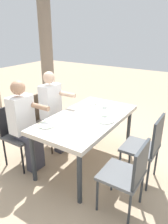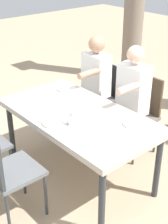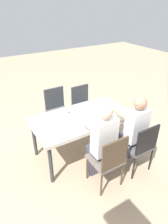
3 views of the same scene
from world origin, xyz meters
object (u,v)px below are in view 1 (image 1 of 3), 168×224
(stone_column_far, at_px, (46,44))
(dining_table, at_px, (87,121))
(chair_west_north, at_px, (18,131))
(chair_west_south, at_px, (128,173))
(wine_glass_1, at_px, (104,108))
(chair_mid_south, at_px, (147,145))
(plate_0, at_px, (47,125))
(diner_man_white, at_px, (54,110))
(plate_1, at_px, (105,120))
(diner_woman_green, at_px, (25,124))
(chair_mid_north, at_px, (46,117))
(plate_2, at_px, (90,103))

(stone_column_far, bearing_deg, dining_table, -128.68)
(chair_west_north, relative_size, chair_west_south, 1.04)
(chair_west_south, xyz_separation_m, wine_glass_1, (0.71, 0.68, 0.37))
(chair_mid_south, height_order, plate_0, chair_mid_south)
(dining_table, relative_size, diner_man_white, 1.25)
(stone_column_far, height_order, plate_1, stone_column_far)
(plate_0, bearing_deg, chair_west_north, 90.72)
(diner_woman_green, relative_size, plate_0, 5.78)
(plate_0, relative_size, wine_glass_1, 1.40)
(chair_mid_south, distance_m, plate_1, 0.63)
(chair_mid_north, relative_size, wine_glass_1, 5.75)
(dining_table, bearing_deg, chair_west_north, 122.32)
(chair_mid_south, height_order, stone_column_far, stone_column_far)
(chair_west_north, xyz_separation_m, plate_2, (1.07, -0.59, 0.24))
(chair_mid_south, distance_m, stone_column_far, 4.14)
(chair_west_south, bearing_deg, chair_mid_north, 70.62)
(diner_woman_green, bearing_deg, diner_man_white, -0.71)
(chair_west_south, xyz_separation_m, plate_1, (0.56, 0.58, 0.26))
(chair_mid_south, xyz_separation_m, plate_0, (-0.60, 1.15, 0.22))
(stone_column_far, bearing_deg, plate_0, -138.50)
(diner_woman_green, height_order, plate_1, diner_woman_green)
(stone_column_far, distance_m, plate_0, 3.59)
(plate_1, bearing_deg, wine_glass_1, 32.71)
(chair_west_north, height_order, chair_mid_north, chair_mid_north)
(plate_0, bearing_deg, stone_column_far, 41.50)
(dining_table, bearing_deg, plate_1, -88.25)
(chair_mid_north, bearing_deg, chair_west_north, -179.68)
(diner_woman_green, bearing_deg, wine_glass_1, -50.77)
(diner_woman_green, bearing_deg, chair_mid_north, 17.23)
(chair_mid_south, distance_m, plate_0, 1.32)
(plate_1, bearing_deg, dining_table, 91.75)
(chair_west_south, relative_size, diner_woman_green, 0.67)
(diner_man_white, height_order, plate_2, diner_man_white)
(plate_1, bearing_deg, chair_mid_north, 87.36)
(chair_mid_north, bearing_deg, stone_column_far, 40.62)
(plate_0, bearing_deg, wine_glass_1, -33.68)
(chair_mid_north, height_order, chair_mid_south, chair_mid_south)
(chair_mid_south, relative_size, plate_2, 3.66)
(dining_table, xyz_separation_m, diner_woman_green, (-0.55, 0.68, 0.00))
(dining_table, height_order, diner_man_white, diner_man_white)
(diner_woman_green, distance_m, wine_glass_1, 1.14)
(diner_man_white, distance_m, wine_glass_1, 0.89)
(wine_glass_1, xyz_separation_m, plate_2, (0.36, 0.46, -0.11))
(chair_mid_south, distance_m, diner_man_white, 1.55)
(stone_column_far, height_order, wine_glass_1, stone_column_far)
(diner_man_white, xyz_separation_m, plate_0, (-0.61, -0.39, 0.07))
(dining_table, relative_size, diner_woman_green, 1.27)
(diner_man_white, relative_size, plate_2, 5.11)
(chair_west_north, distance_m, chair_west_south, 1.73)
(chair_west_north, bearing_deg, plate_1, -64.24)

